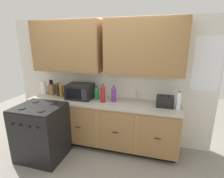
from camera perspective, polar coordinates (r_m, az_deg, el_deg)
ground_plane at (r=3.37m, az=-4.98°, el=-20.26°), size 8.00×8.00×0.00m
wall_unit at (r=3.22m, az=-2.44°, el=9.40°), size 3.97×0.40×2.38m
counter_run at (r=3.36m, az=-3.31°, el=-10.99°), size 2.80×0.64×0.90m
stove_range at (r=3.26m, az=-22.29°, el=-12.98°), size 0.76×0.68×0.95m
microwave at (r=3.34m, az=-10.55°, el=-0.77°), size 0.48×0.37×0.28m
toaster at (r=3.00m, az=17.09°, el=-3.95°), size 0.28×0.18×0.19m
knife_block at (r=3.74m, az=-19.21°, el=-0.01°), size 0.11×0.14×0.31m
sink_faucet at (r=3.22m, az=8.12°, el=-1.99°), size 0.02×0.02×0.20m
paper_towel_roll at (r=3.85m, az=-21.69°, el=0.39°), size 0.12×0.12×0.26m
bottle_amber at (r=3.50m, az=-16.48°, el=-0.31°), size 0.07×0.07×0.30m
bottle_red at (r=3.07m, az=-3.02°, el=-1.47°), size 0.08×0.08×0.34m
bottle_violet at (r=3.11m, az=0.56°, el=-1.60°), size 0.08×0.08×0.30m
bottle_dark at (r=3.59m, az=-17.42°, el=-0.16°), size 0.06×0.06×0.28m
bottle_green at (r=3.25m, az=-5.11°, el=-1.37°), size 0.08×0.08×0.25m
bottle_clear at (r=2.94m, az=21.23°, el=-3.63°), size 0.07×0.07×0.31m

